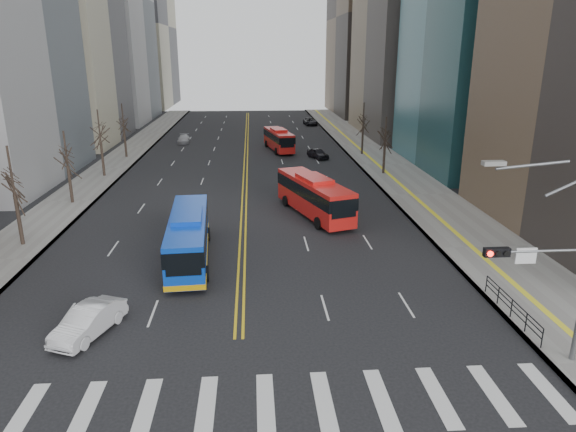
{
  "coord_description": "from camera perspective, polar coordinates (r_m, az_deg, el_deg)",
  "views": [
    {
      "loc": [
        0.87,
        -17.33,
        13.46
      ],
      "look_at": [
        2.86,
        11.06,
        4.39
      ],
      "focal_mm": 32.0,
      "sensor_mm": 36.0,
      "label": 1
    }
  ],
  "objects": [
    {
      "name": "ground",
      "position": [
        21.96,
        -5.8,
        -20.23
      ],
      "size": [
        220.0,
        220.0,
        0.0
      ],
      "primitive_type": "plane",
      "color": "black"
    },
    {
      "name": "sidewalk_right",
      "position": [
        65.89,
        10.74,
        5.64
      ],
      "size": [
        7.0,
        130.0,
        0.15
      ],
      "primitive_type": "cube",
      "color": "gray",
      "rests_on": "ground"
    },
    {
      "name": "sidewalk_left",
      "position": [
        66.08,
        -19.25,
        5.0
      ],
      "size": [
        5.0,
        130.0,
        0.15
      ],
      "primitive_type": "cube",
      "color": "gray",
      "rests_on": "ground"
    },
    {
      "name": "crosswalk",
      "position": [
        21.96,
        -5.8,
        -20.22
      ],
      "size": [
        26.7,
        4.0,
        0.01
      ],
      "color": "silver",
      "rests_on": "ground"
    },
    {
      "name": "centerline",
      "position": [
        73.58,
        -4.67,
        7.08
      ],
      "size": [
        0.55,
        100.0,
        0.01
      ],
      "color": "gold",
      "rests_on": "ground"
    },
    {
      "name": "signal_mast",
      "position": [
        24.78,
        27.78,
        -4.79
      ],
      "size": [
        5.37,
        0.37,
        9.39
      ],
      "color": "slate",
      "rests_on": "ground"
    },
    {
      "name": "pedestrian_railing",
      "position": [
        29.74,
        23.61,
        -9.07
      ],
      "size": [
        0.06,
        6.06,
        1.02
      ],
      "color": "black",
      "rests_on": "sidewalk_right"
    },
    {
      "name": "street_trees",
      "position": [
        53.2,
        -12.79,
        7.95
      ],
      "size": [
        35.2,
        47.2,
        7.6
      ],
      "color": "black",
      "rests_on": "ground"
    },
    {
      "name": "blue_bus",
      "position": [
        35.14,
        -11.0,
        -2.14
      ],
      "size": [
        3.19,
        11.52,
        3.33
      ],
      "color": "#0D40C3",
      "rests_on": "ground"
    },
    {
      "name": "red_bus_near",
      "position": [
        44.06,
        2.92,
        2.47
      ],
      "size": [
        5.77,
        11.11,
        3.46
      ],
      "color": "red",
      "rests_on": "ground"
    },
    {
      "name": "red_bus_far",
      "position": [
        74.37,
        -1.04,
        8.62
      ],
      "size": [
        4.09,
        10.1,
        3.16
      ],
      "color": "red",
      "rests_on": "ground"
    },
    {
      "name": "car_white",
      "position": [
        27.85,
        -21.27,
        -10.84
      ],
      "size": [
        3.08,
        4.73,
        1.47
      ],
      "primitive_type": "imported",
      "rotation": [
        0.0,
        0.0,
        -0.37
      ],
      "color": "silver",
      "rests_on": "ground"
    },
    {
      "name": "car_dark_mid",
      "position": [
        69.02,
        3.33,
        6.97
      ],
      "size": [
        2.97,
        4.3,
        1.36
      ],
      "primitive_type": "imported",
      "rotation": [
        0.0,
        0.0,
        0.38
      ],
      "color": "black",
      "rests_on": "ground"
    },
    {
      "name": "car_silver",
      "position": [
        82.63,
        -11.51,
        8.38
      ],
      "size": [
        1.98,
        4.35,
        1.24
      ],
      "primitive_type": "imported",
      "rotation": [
        0.0,
        0.0,
        0.06
      ],
      "color": "#A9A8AD",
      "rests_on": "ground"
    },
    {
      "name": "car_dark_far",
      "position": [
        101.85,
        2.49,
        10.45
      ],
      "size": [
        2.58,
        5.06,
        1.37
      ],
      "primitive_type": "imported",
      "rotation": [
        0.0,
        0.0,
        0.06
      ],
      "color": "black",
      "rests_on": "ground"
    }
  ]
}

